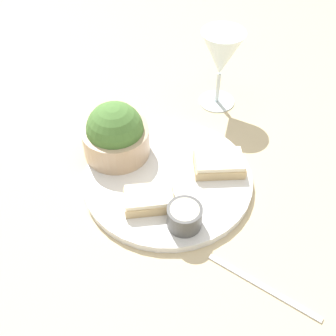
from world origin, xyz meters
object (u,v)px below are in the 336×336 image
(salad_bowl, at_px, (116,135))
(cheese_toast_far, at_px, (149,199))
(sauce_ramekin, at_px, (184,216))
(cheese_toast_near, at_px, (219,163))
(wine_glass, at_px, (221,56))
(fork, at_px, (263,286))

(salad_bowl, relative_size, cheese_toast_far, 1.25)
(sauce_ramekin, xyz_separation_m, cheese_toast_near, (0.12, 0.05, -0.01))
(cheese_toast_near, bearing_deg, cheese_toast_far, 175.44)
(wine_glass, bearing_deg, sauce_ramekin, -142.09)
(cheese_toast_near, relative_size, cheese_toast_far, 1.10)
(cheese_toast_far, distance_m, wine_glass, 0.33)
(fork, bearing_deg, cheese_toast_far, 101.23)
(salad_bowl, height_order, fork, salad_bowl)
(cheese_toast_near, distance_m, cheese_toast_far, 0.14)
(salad_bowl, xyz_separation_m, fork, (0.01, -0.35, -0.05))
(salad_bowl, height_order, wine_glass, wine_glass)
(fork, bearing_deg, wine_glass, 55.64)
(cheese_toast_near, height_order, cheese_toast_far, same)
(cheese_toast_far, distance_m, fork, 0.22)
(sauce_ramekin, distance_m, fork, 0.15)
(salad_bowl, relative_size, fork, 0.69)
(cheese_toast_near, height_order, fork, cheese_toast_near)
(salad_bowl, xyz_separation_m, sauce_ramekin, (-0.01, -0.20, -0.02))
(sauce_ramekin, relative_size, cheese_toast_near, 0.53)
(sauce_ramekin, distance_m, wine_glass, 0.34)
(cheese_toast_far, bearing_deg, sauce_ramekin, -73.70)
(cheese_toast_far, bearing_deg, salad_bowl, 78.09)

